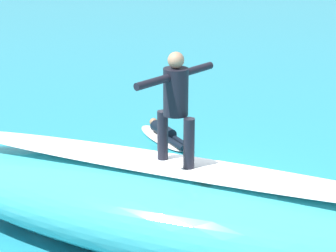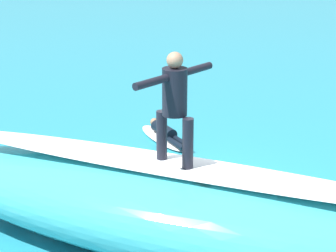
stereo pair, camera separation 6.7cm
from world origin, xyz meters
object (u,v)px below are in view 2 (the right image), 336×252
(surfboard_riding, at_px, (174,166))
(surfer_riding, at_px, (175,100))
(surfer_paddling, at_px, (166,132))
(surfboard_paddling, at_px, (164,138))

(surfboard_riding, height_order, surfer_riding, surfer_riding)
(surfboard_riding, distance_m, surfer_paddling, 4.98)
(surfboard_riding, relative_size, surfer_paddling, 1.34)
(surfboard_paddling, distance_m, surfer_paddling, 0.22)
(surfboard_riding, height_order, surfboard_paddling, surfboard_riding)
(surfer_paddling, bearing_deg, surfboard_paddling, -0.00)
(surfer_riding, xyz_separation_m, surfer_paddling, (2.43, -4.17, -2.27))
(surfer_riding, distance_m, surfer_paddling, 5.33)
(surfboard_riding, height_order, surfer_paddling, surfboard_riding)
(surfer_riding, relative_size, surfboard_paddling, 0.87)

